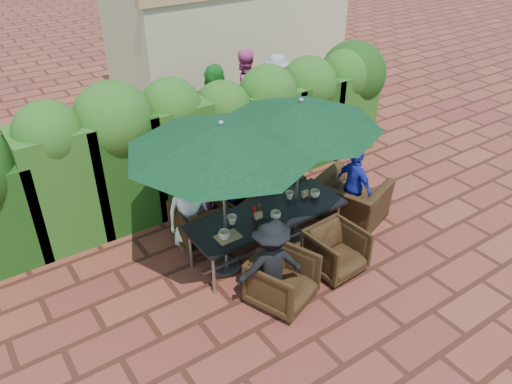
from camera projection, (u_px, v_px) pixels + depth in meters
ground at (274, 256)px, 7.96m from camera, size 80.00×80.00×0.00m
dining_table at (267, 217)px, 7.68m from camera, size 2.53×0.90×0.75m
umbrella_left at (222, 138)px, 6.56m from camera, size 2.65×2.65×2.46m
umbrella_right at (301, 114)px, 7.23m from camera, size 2.44×2.44×2.46m
chair_far_left at (200, 221)px, 8.06m from camera, size 0.85×0.80×0.82m
chair_far_mid at (239, 207)px, 8.44m from camera, size 0.92×0.88×0.79m
chair_far_right at (272, 191)px, 8.80m from camera, size 0.94×0.89×0.86m
chair_near_left at (283, 278)px, 6.90m from camera, size 1.02×0.99×0.82m
chair_near_right at (336, 249)px, 7.48m from camera, size 0.81×0.76×0.79m
chair_end_right at (351, 193)px, 8.61m from camera, size 1.08×1.33×1.01m
adult_far_left at (188, 209)px, 7.83m from camera, size 0.71×0.45×1.41m
adult_far_mid at (235, 191)px, 8.46m from camera, size 0.54×0.49×1.22m
adult_far_right at (272, 175)px, 8.80m from camera, size 0.74×0.57×1.35m
adult_near_left at (271, 265)px, 6.67m from camera, size 0.99×0.65×1.42m
adult_end_right at (354, 186)px, 8.50m from camera, size 0.40×0.79×1.34m
child_left at (207, 209)px, 8.27m from camera, size 0.39×0.35×0.91m
child_right at (246, 192)px, 8.81m from camera, size 0.31×0.26×0.82m
pedestrian_a at (216, 101)px, 11.27m from camera, size 1.60×1.47×1.72m
pedestrian_b at (244, 91)px, 11.53m from camera, size 0.96×0.62×1.93m
pedestrian_c at (277, 89)px, 12.03m from camera, size 1.10×1.10×1.67m
cup_a at (224, 235)px, 7.07m from camera, size 0.17×0.17×0.13m
cup_b at (232, 220)px, 7.38m from camera, size 0.15×0.15×0.14m
cup_c at (276, 215)px, 7.50m from camera, size 0.16×0.16×0.13m
cup_d at (290, 195)px, 7.98m from camera, size 0.13×0.13×0.13m
cup_e at (315, 194)px, 8.01m from camera, size 0.16×0.16×0.12m
ketchup_bottle at (254, 212)px, 7.53m from camera, size 0.04×0.04×0.17m
sauce_bottle at (259, 209)px, 7.60m from camera, size 0.04×0.04×0.17m
serving_tray at (228, 237)px, 7.13m from camera, size 0.35×0.25×0.02m
number_block_left at (258, 215)px, 7.52m from camera, size 0.12×0.06×0.10m
number_block_right at (305, 194)px, 8.04m from camera, size 0.12×0.06×0.10m
hedge_wall at (193, 132)px, 8.84m from camera, size 9.10×1.60×2.51m
building at (228, 31)px, 13.69m from camera, size 6.20×3.08×3.20m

